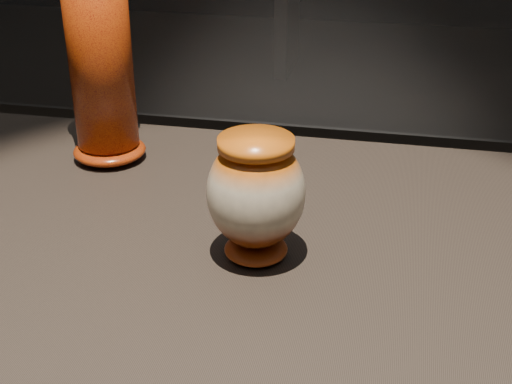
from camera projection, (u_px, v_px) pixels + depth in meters
The scene contains 2 objects.
main_vase at pixel (256, 194), 0.86m from camera, with size 0.16×0.16×0.16m.
tall_vase at pixel (100, 51), 1.09m from camera, with size 0.12×0.12×0.37m.
Camera 1 is at (0.23, -0.76, 1.38)m, focal length 50.00 mm.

